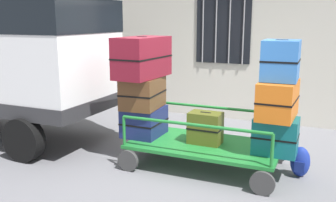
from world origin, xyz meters
The scene contains 12 objects.
ground_plane centered at (0.00, 0.00, 0.00)m, with size 40.00×40.00×0.00m, color slate.
building_wall centered at (0.00, 2.93, 2.50)m, with size 12.00×0.38×5.00m.
luggage_cart centered at (0.39, -0.16, 0.32)m, with size 2.28×1.28×0.37m.
cart_railing centered at (0.39, -0.16, 0.74)m, with size 2.18×1.14×0.46m.
suitcase_left_bottom centered at (-0.63, -0.14, 0.60)m, with size 0.57×0.66×0.46m.
suitcase_left_middle centered at (-0.63, -0.18, 1.07)m, with size 0.59×0.77×0.48m.
suitcase_left_top centered at (-0.63, -0.18, 1.63)m, with size 0.57×1.05×0.63m.
suitcase_midleft_bottom centered at (0.39, -0.14, 0.61)m, with size 0.50×0.33×0.48m.
suitcase_center_bottom centered at (1.42, -0.17, 0.62)m, with size 0.60×0.45×0.51m.
suitcase_center_middle centered at (1.42, -0.16, 1.14)m, with size 0.49×0.80×0.51m.
suitcase_center_top centered at (1.42, -0.13, 1.66)m, with size 0.49×0.57×0.54m.
backpack centered at (1.75, 0.04, 0.22)m, with size 0.27×0.22×0.44m.
Camera 1 is at (2.07, -5.35, 2.21)m, focal length 40.50 mm.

